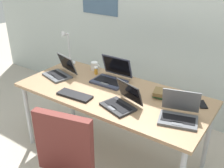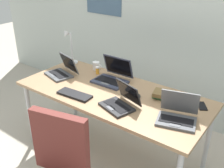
# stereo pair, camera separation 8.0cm
# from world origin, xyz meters

# --- Properties ---
(ground_plane) EXTENTS (12.00, 12.00, 0.00)m
(ground_plane) POSITION_xyz_m (0.00, 0.00, 0.00)
(ground_plane) COLOR #B7AD9E
(wall_back) EXTENTS (6.00, 0.13, 2.60)m
(wall_back) POSITION_xyz_m (-0.00, 1.10, 1.30)
(wall_back) COLOR #B2BCB7
(wall_back) RESTS_ON ground_plane
(desk) EXTENTS (1.80, 0.80, 0.74)m
(desk) POSITION_xyz_m (0.00, 0.00, 0.68)
(desk) COLOR #9E7A56
(desk) RESTS_ON ground_plane
(desk_lamp) EXTENTS (0.12, 0.18, 0.40)m
(desk_lamp) POSITION_xyz_m (-0.80, 0.28, 0.94)
(desk_lamp) COLOR silver
(desk_lamp) RESTS_ON desk
(laptop_front_right) EXTENTS (0.35, 0.33, 0.21)m
(laptop_front_right) POSITION_xyz_m (-0.65, -0.01, 0.78)
(laptop_front_right) COLOR #515459
(laptop_front_right) RESTS_ON desk
(laptop_by_keyboard) EXTENTS (0.34, 0.32, 0.20)m
(laptop_by_keyboard) POSITION_xyz_m (0.21, -0.17, 0.78)
(laptop_by_keyboard) COLOR #232326
(laptop_by_keyboard) RESTS_ON desk
(laptop_far_corner) EXTENTS (0.33, 0.30, 0.24)m
(laptop_far_corner) POSITION_xyz_m (-0.13, 0.19, 0.79)
(laptop_far_corner) COLOR #33384C
(laptop_far_corner) RESTS_ON desk
(laptop_front_left) EXTENTS (0.35, 0.32, 0.22)m
(laptop_front_left) POSITION_xyz_m (0.68, -0.08, 0.78)
(laptop_front_left) COLOR #515459
(laptop_front_left) RESTS_ON desk
(external_keyboard) EXTENTS (0.34, 0.14, 0.02)m
(external_keyboard) POSITION_xyz_m (-0.23, -0.26, 0.75)
(external_keyboard) COLOR black
(external_keyboard) RESTS_ON desk
(computer_mouse) EXTENTS (0.08, 0.11, 0.03)m
(computer_mouse) POSITION_xyz_m (0.25, 0.03, 0.76)
(computer_mouse) COLOR black
(computer_mouse) RESTS_ON desk
(cell_phone) EXTENTS (0.13, 0.15, 0.01)m
(cell_phone) POSITION_xyz_m (0.76, 0.24, 0.74)
(cell_phone) COLOR black
(cell_phone) RESTS_ON desk
(pill_bottle) EXTENTS (0.04, 0.04, 0.08)m
(pill_bottle) POSITION_xyz_m (-0.37, 0.24, 0.78)
(pill_bottle) COLOR gold
(pill_bottle) RESTS_ON desk
(book_stack) EXTENTS (0.21, 0.19, 0.06)m
(book_stack) POSITION_xyz_m (0.45, 0.18, 0.77)
(book_stack) COLOR #336638
(book_stack) RESTS_ON desk
(coffee_mug) EXTENTS (0.11, 0.08, 0.09)m
(coffee_mug) POSITION_xyz_m (-0.45, 0.32, 0.78)
(coffee_mug) COLOR white
(coffee_mug) RESTS_ON desk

